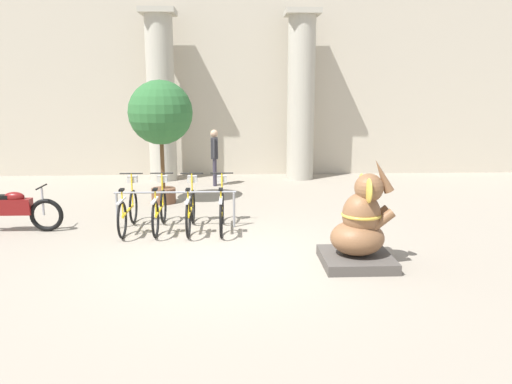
% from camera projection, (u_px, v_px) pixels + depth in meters
% --- Properties ---
extents(ground_plane, '(60.00, 60.00, 0.00)m').
position_uv_depth(ground_plane, '(231.00, 258.00, 8.49)').
color(ground_plane, gray).
extents(building_facade, '(20.00, 0.20, 6.00)m').
position_uv_depth(building_facade, '(231.00, 83.00, 16.29)').
color(building_facade, '#BCB29E').
rests_on(building_facade, ground_plane).
extents(column_left, '(1.06, 1.06, 5.16)m').
position_uv_depth(column_left, '(161.00, 96.00, 15.30)').
color(column_left, '#ADA899').
rests_on(column_left, ground_plane).
extents(column_right, '(1.06, 1.06, 5.16)m').
position_uv_depth(column_right, '(301.00, 95.00, 15.48)').
color(column_right, '#ADA899').
rests_on(column_right, ground_plane).
extents(bike_rack, '(2.49, 0.05, 0.77)m').
position_uv_depth(bike_rack, '(176.00, 201.00, 10.23)').
color(bike_rack, gray).
rests_on(bike_rack, ground_plane).
extents(bicycle_0, '(0.48, 1.82, 1.10)m').
position_uv_depth(bicycle_0, '(128.00, 209.00, 10.10)').
color(bicycle_0, black).
rests_on(bicycle_0, ground_plane).
extents(bicycle_1, '(0.48, 1.82, 1.10)m').
position_uv_depth(bicycle_1, '(160.00, 209.00, 10.14)').
color(bicycle_1, black).
rests_on(bicycle_1, ground_plane).
extents(bicycle_2, '(0.48, 1.82, 1.10)m').
position_uv_depth(bicycle_2, '(191.00, 209.00, 10.13)').
color(bicycle_2, black).
rests_on(bicycle_2, ground_plane).
extents(bicycle_3, '(0.48, 1.82, 1.10)m').
position_uv_depth(bicycle_3, '(222.00, 209.00, 10.15)').
color(bicycle_3, black).
rests_on(bicycle_3, ground_plane).
extents(elephant_statue, '(1.13, 1.13, 1.77)m').
position_uv_depth(elephant_statue, '(360.00, 229.00, 8.07)').
color(elephant_statue, '#4C4742').
rests_on(elephant_statue, ground_plane).
extents(motorcycle, '(2.07, 0.55, 0.93)m').
position_uv_depth(motorcycle, '(11.00, 210.00, 9.97)').
color(motorcycle, black).
rests_on(motorcycle, ground_plane).
extents(person_pedestrian, '(0.22, 0.47, 1.66)m').
position_uv_depth(person_pedestrian, '(214.00, 152.00, 14.66)').
color(person_pedestrian, '#383342').
rests_on(person_pedestrian, ground_plane).
extents(potted_tree, '(1.57, 1.57, 3.05)m').
position_uv_depth(potted_tree, '(161.00, 115.00, 12.16)').
color(potted_tree, brown).
rests_on(potted_tree, ground_plane).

